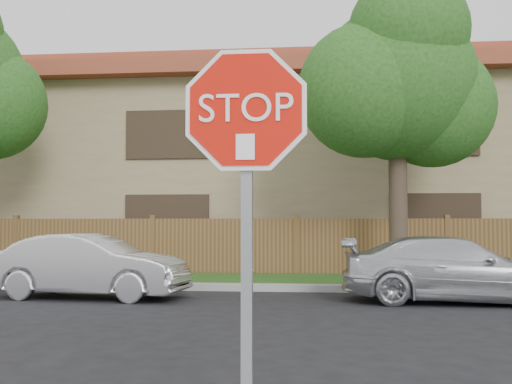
# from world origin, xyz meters

# --- Properties ---
(far_curb) EXTENTS (70.00, 0.30, 0.15)m
(far_curb) POSITION_xyz_m (0.00, 8.15, 0.07)
(far_curb) COLOR gray
(far_curb) RESTS_ON ground
(grass_strip) EXTENTS (70.00, 3.00, 0.12)m
(grass_strip) POSITION_xyz_m (0.00, 9.80, 0.06)
(grass_strip) COLOR #1E4714
(grass_strip) RESTS_ON ground
(fence) EXTENTS (70.00, 0.12, 1.60)m
(fence) POSITION_xyz_m (0.00, 11.40, 0.80)
(fence) COLOR #51391C
(fence) RESTS_ON ground
(apartment_building) EXTENTS (35.20, 9.20, 7.20)m
(apartment_building) POSITION_xyz_m (0.00, 17.00, 3.53)
(apartment_building) COLOR #937D5B
(apartment_building) RESTS_ON ground
(tree_mid) EXTENTS (4.80, 3.90, 7.35)m
(tree_mid) POSITION_xyz_m (2.52, 9.57, 4.87)
(tree_mid) COLOR #382B21
(tree_mid) RESTS_ON ground
(stop_sign) EXTENTS (1.01, 0.13, 2.55)m
(stop_sign) POSITION_xyz_m (0.12, -1.48, 1.83)
(stop_sign) COLOR gray
(stop_sign) RESTS_ON sidewalk_near
(sedan_left) EXTENTS (3.96, 1.71, 1.27)m
(sedan_left) POSITION_xyz_m (-3.92, 6.56, 0.63)
(sedan_left) COLOR silver
(sedan_left) RESTS_ON ground
(sedan_right) EXTENTS (4.32, 1.93, 1.23)m
(sedan_right) POSITION_xyz_m (3.12, 6.64, 0.62)
(sedan_right) COLOR silver
(sedan_right) RESTS_ON ground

